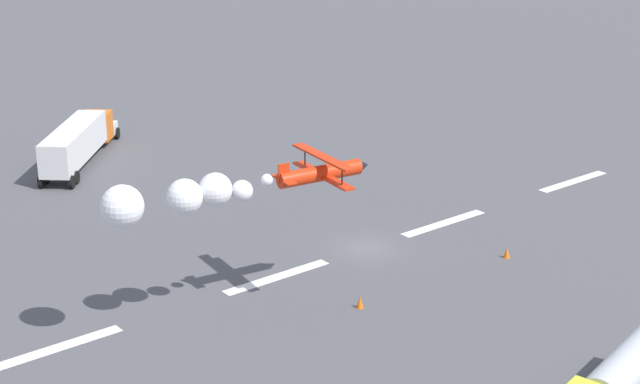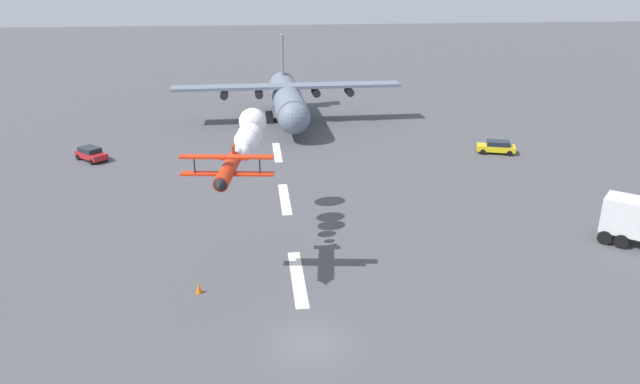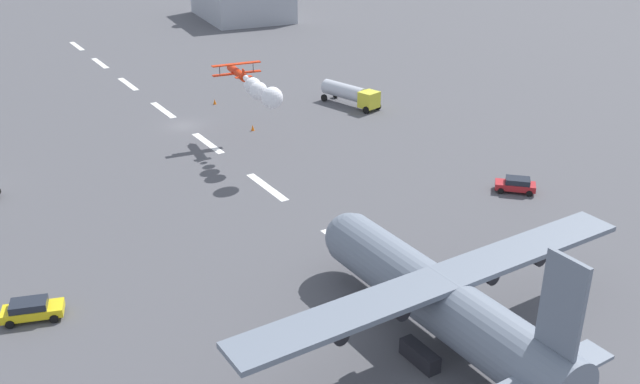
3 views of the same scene
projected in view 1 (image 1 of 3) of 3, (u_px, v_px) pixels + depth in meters
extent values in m
plane|color=#4C4C51|center=(366.00, 248.00, 67.60)|extent=(440.00, 440.00, 0.00)
cube|color=white|center=(573.00, 181.00, 81.23)|extent=(8.00, 0.90, 0.01)
cube|color=white|center=(444.00, 223.00, 72.15)|extent=(8.00, 0.90, 0.01)
cube|color=white|center=(277.00, 277.00, 63.06)|extent=(8.00, 0.90, 0.01)
cube|color=white|center=(54.00, 349.00, 53.98)|extent=(8.00, 0.90, 0.01)
cylinder|color=red|center=(320.00, 173.00, 57.12)|extent=(5.46, 1.68, 0.95)
cube|color=red|center=(323.00, 175.00, 57.26)|extent=(1.52, 6.04, 0.12)
cube|color=red|center=(323.00, 157.00, 56.88)|extent=(1.52, 6.04, 0.12)
cylinder|color=black|center=(305.00, 157.00, 58.77)|extent=(0.08, 0.08, 1.14)
cylinder|color=black|center=(342.00, 176.00, 55.37)|extent=(0.08, 0.08, 1.14)
cube|color=red|center=(284.00, 173.00, 55.79)|extent=(0.71, 0.20, 1.10)
cube|color=red|center=(284.00, 179.00, 55.92)|extent=(0.87, 2.06, 0.08)
cone|color=black|center=(363.00, 165.00, 58.59)|extent=(0.80, 0.90, 0.81)
sphere|color=white|center=(267.00, 180.00, 55.41)|extent=(0.70, 0.70, 0.70)
sphere|color=white|center=(242.00, 191.00, 54.90)|extent=(1.24, 1.24, 1.24)
sphere|color=white|center=(215.00, 189.00, 54.11)|extent=(1.89, 1.89, 1.89)
sphere|color=white|center=(185.00, 197.00, 53.22)|extent=(2.01, 2.01, 2.01)
sphere|color=white|center=(122.00, 206.00, 51.19)|extent=(2.31, 2.31, 2.31)
cube|color=silver|center=(103.00, 128.00, 92.77)|extent=(2.93, 2.86, 1.10)
cube|color=orange|center=(97.00, 126.00, 90.64)|extent=(3.46, 3.46, 2.60)
cube|color=silver|center=(74.00, 143.00, 83.82)|extent=(9.73, 10.39, 2.80)
cylinder|color=black|center=(91.00, 133.00, 93.21)|extent=(1.00, 1.05, 1.10)
cylinder|color=black|center=(46.00, 177.00, 80.63)|extent=(1.00, 1.05, 1.10)
cylinder|color=black|center=(42.00, 182.00, 79.50)|extent=(1.00, 1.05, 1.10)
cylinder|color=black|center=(117.00, 133.00, 93.07)|extent=(1.00, 1.05, 1.10)
cylinder|color=black|center=(76.00, 177.00, 80.50)|extent=(1.00, 1.05, 1.10)
cylinder|color=black|center=(72.00, 182.00, 79.37)|extent=(1.00, 1.05, 1.10)
cylinder|color=#B7BCC6|center=(627.00, 368.00, 48.25)|extent=(7.46, 3.71, 2.10)
cylinder|color=black|center=(622.00, 363.00, 51.47)|extent=(1.05, 0.54, 1.00)
cone|color=orange|center=(507.00, 252.00, 65.94)|extent=(0.44, 0.44, 0.75)
cone|color=orange|center=(360.00, 302.00, 58.70)|extent=(0.44, 0.44, 0.75)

